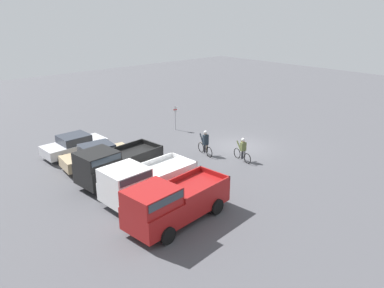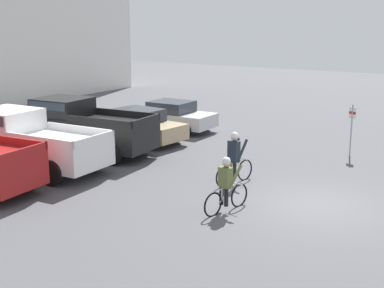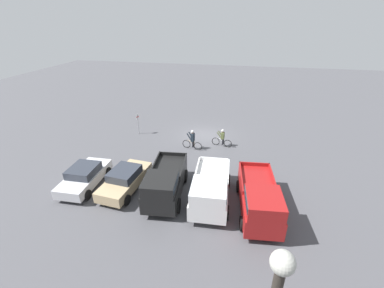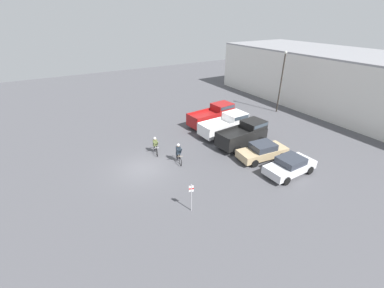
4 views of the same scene
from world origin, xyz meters
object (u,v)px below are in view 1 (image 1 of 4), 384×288
object	(u,v)px
sedan_0	(97,155)
sedan_1	(75,145)
pickup_truck_2	(115,164)
cyclist_0	(205,143)
fire_lane_sign	(175,115)
pickup_truck_1	(143,180)
pickup_truck_0	(172,202)
cyclist_1	(243,149)

from	to	relation	value
sedan_0	sedan_1	size ratio (longest dim) A/B	1.06
pickup_truck_2	sedan_1	xyz separation A→B (m)	(5.63, -0.19, -0.43)
pickup_truck_2	cyclist_0	xyz separation A→B (m)	(-0.30, -6.84, -0.27)
sedan_1	fire_lane_sign	distance (m)	8.77
pickup_truck_1	sedan_0	distance (m)	5.65
sedan_0	sedan_1	bearing A→B (deg)	3.78
pickup_truck_0	pickup_truck_1	size ratio (longest dim) A/B	1.07
sedan_0	cyclist_0	bearing A→B (deg)	-115.83
sedan_1	cyclist_1	world-z (taller)	cyclist_1
pickup_truck_0	cyclist_1	bearing A→B (deg)	-70.87
sedan_0	cyclist_1	size ratio (longest dim) A/B	2.52
pickup_truck_2	cyclist_0	size ratio (longest dim) A/B	2.90
cyclist_1	fire_lane_sign	world-z (taller)	fire_lane_sign
pickup_truck_0	cyclist_0	bearing A→B (deg)	-53.80
sedan_0	sedan_1	world-z (taller)	sedan_0
pickup_truck_2	cyclist_1	distance (m)	8.36
pickup_truck_1	fire_lane_sign	bearing A→B (deg)	-47.52
pickup_truck_0	pickup_truck_2	bearing A→B (deg)	-4.22
pickup_truck_0	sedan_1	size ratio (longest dim) A/B	1.30
sedan_1	pickup_truck_2	bearing A→B (deg)	178.02
pickup_truck_1	sedan_0	xyz separation A→B (m)	(5.62, -0.41, -0.37)
cyclist_1	fire_lane_sign	size ratio (longest dim) A/B	0.88
pickup_truck_1	sedan_1	xyz separation A→B (m)	(8.42, -0.23, -0.38)
pickup_truck_1	pickup_truck_2	world-z (taller)	pickup_truck_2
cyclist_0	fire_lane_sign	xyz separation A→B (m)	(5.73, -2.10, 0.37)
pickup_truck_0	sedan_1	distance (m)	11.27
sedan_1	cyclist_1	bearing A→B (deg)	-137.32
cyclist_1	pickup_truck_2	bearing A→B (deg)	70.97
sedan_1	fire_lane_sign	bearing A→B (deg)	-91.33
cyclist_1	fire_lane_sign	xyz separation A→B (m)	(8.15, -1.04, 0.44)
sedan_1	pickup_truck_0	bearing A→B (deg)	176.90
sedan_0	fire_lane_sign	world-z (taller)	fire_lane_sign
sedan_0	cyclist_0	world-z (taller)	cyclist_0
pickup_truck_2	cyclist_1	size ratio (longest dim) A/B	2.88
sedan_1	cyclist_0	size ratio (longest dim) A/B	2.40
sedan_0	sedan_1	distance (m)	2.81
sedan_0	cyclist_1	bearing A→B (deg)	-126.46
pickup_truck_0	sedan_0	bearing A→B (deg)	-5.37
pickup_truck_1	cyclist_0	world-z (taller)	pickup_truck_1
pickup_truck_2	sedan_1	distance (m)	5.65
fire_lane_sign	cyclist_1	bearing A→B (deg)	172.72
pickup_truck_0	sedan_0	xyz separation A→B (m)	(8.44, -0.79, -0.41)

